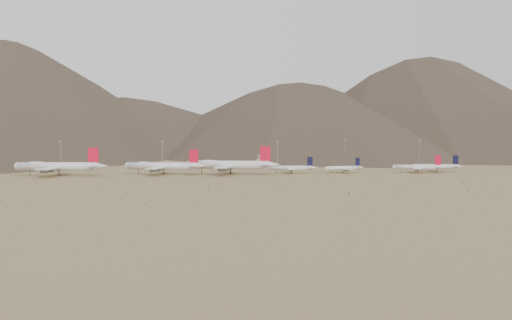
{
  "coord_description": "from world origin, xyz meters",
  "views": [
    {
      "loc": [
        -49.81,
        -480.54,
        34.67
      ],
      "look_at": [
        14.26,
        30.0,
        11.29
      ],
      "focal_mm": 45.0,
      "sensor_mm": 36.0,
      "label": 1
    }
  ],
  "objects": [
    {
      "name": "mast_west",
      "position": [
        -62.11,
        122.03,
        14.2
      ],
      "size": [
        2.0,
        0.6,
        25.7
      ],
      "color": "gray",
      "rests_on": "ground"
    },
    {
      "name": "widebody_centre",
      "position": [
        -60.3,
        32.54,
        6.89
      ],
      "size": [
        65.57,
        51.87,
        19.99
      ],
      "rotation": [
        0.0,
        0.0,
        -0.27
      ],
      "color": "silver",
      "rests_on": "ground"
    },
    {
      "name": "ground",
      "position": [
        0.0,
        0.0,
        0.0
      ],
      "size": [
        3000.0,
        3000.0,
        0.0
      ],
      "primitive_type": "plane",
      "color": "#A18953",
      "rests_on": "ground"
    },
    {
      "name": "mast_far_west",
      "position": [
        -152.94,
        115.19,
        14.2
      ],
      "size": [
        2.0,
        0.6,
        25.7
      ],
      "color": "gray",
      "rests_on": "ground"
    },
    {
      "name": "narrowbody_b",
      "position": [
        87.86,
        34.11,
        4.04
      ],
      "size": [
        36.55,
        27.15,
        12.45
      ],
      "rotation": [
        0.0,
        0.0,
        0.3
      ],
      "color": "silver",
      "rests_on": "ground"
    },
    {
      "name": "widebody_east",
      "position": [
        -7.43,
        27.68,
        7.8
      ],
      "size": [
        74.35,
        58.75,
        22.62
      ],
      "rotation": [
        0.0,
        0.0,
        -0.27
      ],
      "color": "silver",
      "rests_on": "ground"
    },
    {
      "name": "mountain_ridge",
      "position": [
        0.0,
        900.0,
        150.0
      ],
      "size": [
        4400.0,
        1000.0,
        300.0
      ],
      "color": "#4B3C2D",
      "rests_on": "ground"
    },
    {
      "name": "narrowbody_d",
      "position": [
        171.27,
        40.5,
        4.53
      ],
      "size": [
        41.68,
        30.62,
        13.96
      ],
      "rotation": [
        0.0,
        0.0,
        -0.22
      ],
      "color": "silver",
      "rests_on": "ground"
    },
    {
      "name": "narrowbody_c",
      "position": [
        149.35,
        27.36,
        4.71
      ],
      "size": [
        42.66,
        31.65,
        14.5
      ],
      "rotation": [
        0.0,
        0.0,
        -0.29
      ],
      "color": "silver",
      "rests_on": "ground"
    },
    {
      "name": "mast_centre",
      "position": [
        44.01,
        107.25,
        14.2
      ],
      "size": [
        2.0,
        0.6,
        25.7
      ],
      "color": "gray",
      "rests_on": "ground"
    },
    {
      "name": "control_tower",
      "position": [
        30.0,
        120.0,
        5.32
      ],
      "size": [
        8.0,
        8.0,
        12.0
      ],
      "color": "tan",
      "rests_on": "ground"
    },
    {
      "name": "widebody_west",
      "position": [
        -139.95,
        25.69,
        7.56
      ],
      "size": [
        73.1,
        57.2,
        21.93
      ],
      "rotation": [
        0.0,
        0.0,
        -0.19
      ],
      "color": "silver",
      "rests_on": "ground"
    },
    {
      "name": "desert_scrub",
      "position": [
        -7.11,
        -96.92,
        0.34
      ],
      "size": [
        438.18,
        180.73,
        0.97
      ],
      "color": "olive",
      "rests_on": "ground"
    },
    {
      "name": "mast_far_east",
      "position": [
        187.35,
        122.11,
        14.2
      ],
      "size": [
        2.0,
        0.6,
        25.7
      ],
      "color": "gray",
      "rests_on": "ground"
    },
    {
      "name": "mast_east",
      "position": [
        119.45,
        146.68,
        14.2
      ],
      "size": [
        2.0,
        0.6,
        25.7
      ],
      "color": "gray",
      "rests_on": "ground"
    },
    {
      "name": "narrowbody_a",
      "position": [
        44.77,
        35.29,
        4.38
      ],
      "size": [
        40.89,
        29.57,
        13.51
      ],
      "rotation": [
        0.0,
        0.0,
        -0.1
      ],
      "color": "silver",
      "rests_on": "ground"
    }
  ]
}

